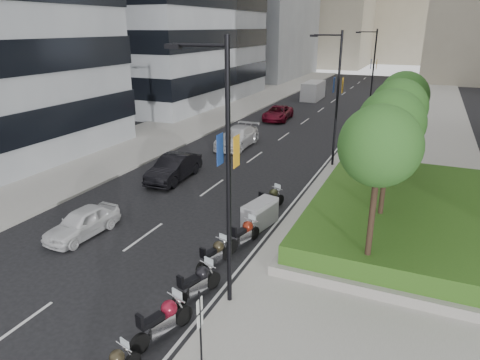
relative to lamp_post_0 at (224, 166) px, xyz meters
The scene contains 26 objects.
ground 6.62m from the lamp_post_0, 166.43° to the right, with size 160.00×160.00×0.00m, color black.
sidewalk_right 29.82m from the lamp_post_0, 80.49° to the left, with size 10.00×100.00×0.15m, color #9E9B93.
sidewalk_left 33.56m from the lamp_post_0, 119.10° to the left, with size 8.00×100.00×0.15m, color #9E9B93.
lane_edge 29.44m from the lamp_post_0, 90.88° to the left, with size 0.12×100.00×0.01m, color silver.
lane_centre 29.97m from the lamp_post_0, 101.01° to the left, with size 0.12×100.00×0.01m, color silver.
planter 11.73m from the lamp_post_0, 56.95° to the left, with size 10.00×14.00×0.40m, color #99958F.
hedge 11.50m from the lamp_post_0, 56.95° to the left, with size 9.40×13.40×0.80m, color #275017.
tree_0 5.30m from the lamp_post_0, 34.56° to the left, with size 2.80×2.80×6.30m.
tree_1 8.25m from the lamp_post_0, 58.11° to the left, with size 2.80×2.80×6.30m.
tree_2 11.84m from the lamp_post_0, 68.40° to the left, with size 2.80×2.80×6.30m.
tree_3 15.62m from the lamp_post_0, 73.81° to the left, with size 2.80×2.80×6.30m.
lamp_post_0 is the anchor object (origin of this frame).
lamp_post_1 17.00m from the lamp_post_0, 90.00° to the left, with size 2.34×0.45×9.00m.
lamp_post_2 35.00m from the lamp_post_0, 90.00° to the left, with size 2.34×0.45×9.00m.
parking_sign 4.74m from the lamp_post_0, 77.67° to the right, with size 0.06×0.32×2.50m.
motorcycle_1 5.14m from the lamp_post_0, 111.93° to the right, with size 1.00×2.37×1.21m.
motorcycle_2 4.57m from the lamp_post_0, behind, with size 0.96×2.24×1.15m.
motorcycle_3 5.12m from the lamp_post_0, 125.40° to the left, with size 0.79×2.07×1.05m.
motorcycle_4 6.15m from the lamp_post_0, 103.87° to the left, with size 0.83×2.17×1.10m.
motorcycle_5 7.69m from the lamp_post_0, 99.92° to the left, with size 1.26×2.23×1.27m.
motorcycle_6 9.59m from the lamp_post_0, 98.99° to the left, with size 1.03×2.07×1.09m.
car_a 9.61m from the lamp_post_0, 166.42° to the left, with size 1.55×3.84×1.31m, color white.
car_b 14.05m from the lamp_post_0, 129.49° to the left, with size 1.67×4.80×1.58m, color black.
car_c 21.25m from the lamp_post_0, 112.76° to the left, with size 2.23×5.48×1.59m, color silver.
car_d 31.95m from the lamp_post_0, 105.47° to the left, with size 2.39×5.19×1.44m, color maroon.
delivery_van 45.84m from the lamp_post_0, 100.66° to the left, with size 2.16×5.52×2.31m.
Camera 1 is at (9.73, -10.54, 9.22)m, focal length 32.00 mm.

